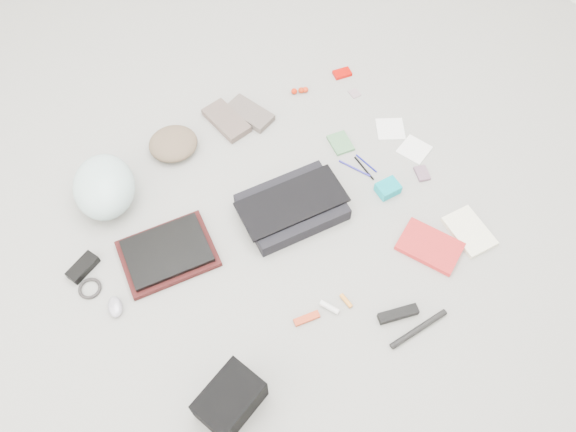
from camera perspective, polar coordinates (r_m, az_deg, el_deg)
ground_plane at (r=2.26m, az=0.00°, el=-0.65°), size 4.00×4.00×0.00m
messenger_bag at (r=2.26m, az=0.40°, el=0.92°), size 0.43×0.33×0.07m
bag_flap at (r=2.23m, az=0.41°, el=1.44°), size 0.45×0.25×0.01m
laptop_sleeve at (r=2.23m, az=-12.10°, el=-3.77°), size 0.39×0.32×0.02m
laptop at (r=2.21m, az=-12.21°, el=-3.51°), size 0.35×0.28×0.02m
bike_helmet at (r=2.36m, az=-18.18°, el=2.84°), size 0.33×0.37×0.18m
beanie at (r=2.49m, az=-11.58°, el=7.22°), size 0.26×0.25×0.07m
mitten_left at (r=2.56m, az=-6.28°, el=9.62°), size 0.13×0.24×0.03m
mitten_right at (r=2.58m, az=-3.92°, el=10.36°), size 0.16×0.24×0.03m
power_brick at (r=2.28m, az=-20.12°, el=-4.92°), size 0.14×0.10×0.03m
cable_coil at (r=2.25m, az=-19.49°, el=-6.95°), size 0.10×0.10×0.01m
mouse at (r=2.18m, az=-17.16°, el=-8.80°), size 0.07×0.10×0.03m
camera_bag at (r=1.94m, az=-5.91°, el=-18.12°), size 0.25×0.20×0.14m
multitool at (r=2.08m, az=1.91°, el=-10.36°), size 0.10×0.05×0.02m
toiletry_tube_white at (r=2.09m, az=4.24°, el=-9.23°), size 0.05×0.08×0.02m
toiletry_tube_orange at (r=2.11m, az=5.92°, el=-8.56°), size 0.02×0.06×0.02m
u_lock at (r=2.11m, az=11.12°, el=-9.73°), size 0.15×0.08×0.03m
bike_pump at (r=2.11m, az=13.13°, el=-11.11°), size 0.25×0.03×0.02m
book_red at (r=2.26m, az=14.21°, el=-3.01°), size 0.24×0.28×0.02m
book_white at (r=2.34m, az=17.92°, el=-1.50°), size 0.16×0.21×0.02m
notepad at (r=2.49m, az=5.36°, el=7.39°), size 0.11×0.13×0.01m
pen_blue at (r=2.42m, az=6.78°, el=4.83°), size 0.07×0.14×0.01m
pen_black at (r=2.42m, az=7.73°, el=4.83°), size 0.02×0.14×0.01m
pen_navy at (r=2.44m, az=7.96°, el=5.32°), size 0.02×0.12×0.01m
accordion_wallet at (r=2.36m, az=10.11°, el=2.78°), size 0.10×0.08×0.04m
card_deck at (r=2.45m, az=13.46°, el=4.23°), size 0.07×0.09×0.01m
napkin_top at (r=2.57m, az=10.36°, el=8.69°), size 0.17×0.17×0.01m
napkin_bottom at (r=2.52m, az=12.71°, el=6.60°), size 0.15×0.15×0.01m
lollipop_a at (r=2.67m, az=0.63°, el=12.56°), size 0.03×0.03×0.03m
lollipop_b at (r=2.68m, az=1.36°, el=12.65°), size 0.03×0.03×0.03m
lollipop_c at (r=2.68m, az=1.79°, el=12.70°), size 0.03×0.03×0.03m
altoids_tin at (r=2.77m, az=5.52°, el=14.23°), size 0.09×0.07×0.02m
stamp_sheet at (r=2.70m, az=6.78°, el=12.27°), size 0.05×0.06×0.00m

